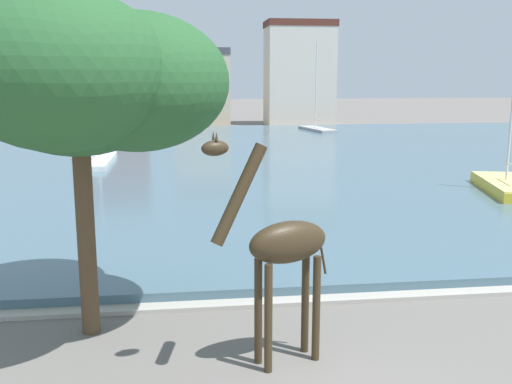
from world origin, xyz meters
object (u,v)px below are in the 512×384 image
sailboat_white (100,162)px  shade_tree (78,78)px  giraffe_statue (282,247)px  sailboat_yellow (504,187)px  sailboat_grey (315,130)px

sailboat_white → shade_tree: size_ratio=1.05×
giraffe_statue → sailboat_yellow: 21.21m
shade_tree → sailboat_yellow: bearing=37.1°
sailboat_yellow → sailboat_grey: bearing=93.3°
sailboat_yellow → shade_tree: size_ratio=0.94×
sailboat_grey → shade_tree: (-16.27, -47.54, 5.50)m
giraffe_statue → sailboat_yellow: bearing=48.2°
giraffe_statue → sailboat_white: size_ratio=0.62×
giraffe_statue → sailboat_yellow: (14.06, 15.74, -2.06)m
sailboat_grey → giraffe_statue: bearing=-103.8°
giraffe_statue → sailboat_white: 29.35m
shade_tree → sailboat_grey: bearing=71.1°
sailboat_white → sailboat_yellow: bearing=-30.5°
giraffe_statue → shade_tree: (-4.13, 1.98, 3.37)m
giraffe_statue → sailboat_grey: sailboat_grey is taller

